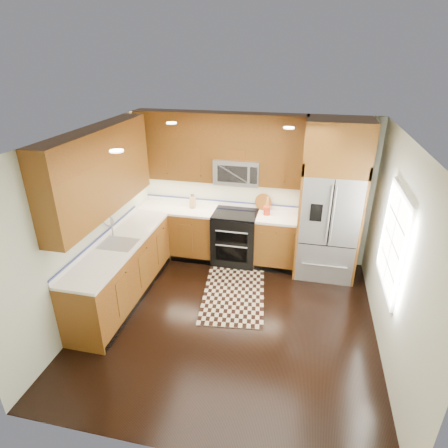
% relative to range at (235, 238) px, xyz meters
% --- Properties ---
extents(ground, '(4.00, 4.00, 0.00)m').
position_rel_range_xyz_m(ground, '(0.25, -1.67, -0.47)').
color(ground, black).
rests_on(ground, ground).
extents(wall_back, '(4.00, 0.02, 2.60)m').
position_rel_range_xyz_m(wall_back, '(0.25, 0.33, 0.83)').
color(wall_back, beige).
rests_on(wall_back, ground).
extents(wall_left, '(0.02, 4.00, 2.60)m').
position_rel_range_xyz_m(wall_left, '(-1.75, -1.67, 0.83)').
color(wall_left, beige).
rests_on(wall_left, ground).
extents(wall_right, '(0.02, 4.00, 2.60)m').
position_rel_range_xyz_m(wall_right, '(2.25, -1.67, 0.83)').
color(wall_right, beige).
rests_on(wall_right, ground).
extents(window, '(0.04, 1.10, 1.30)m').
position_rel_range_xyz_m(window, '(2.23, -1.47, 0.93)').
color(window, white).
rests_on(window, ground).
extents(base_cabinets, '(2.85, 3.00, 0.90)m').
position_rel_range_xyz_m(base_cabinets, '(-0.98, -0.77, -0.02)').
color(base_cabinets, brown).
rests_on(base_cabinets, ground).
extents(countertop, '(2.86, 3.01, 0.04)m').
position_rel_range_xyz_m(countertop, '(-0.84, -0.65, 0.45)').
color(countertop, white).
rests_on(countertop, base_cabinets).
extents(upper_cabinets, '(2.85, 3.00, 1.15)m').
position_rel_range_xyz_m(upper_cabinets, '(-0.90, -0.58, 1.56)').
color(upper_cabinets, brown).
rests_on(upper_cabinets, ground).
extents(range, '(0.76, 0.67, 0.95)m').
position_rel_range_xyz_m(range, '(0.00, 0.00, 0.00)').
color(range, black).
rests_on(range, ground).
extents(microwave, '(0.76, 0.40, 0.42)m').
position_rel_range_xyz_m(microwave, '(-0.00, 0.13, 1.19)').
color(microwave, '#B2B2B7').
rests_on(microwave, ground).
extents(refrigerator, '(0.98, 0.75, 2.60)m').
position_rel_range_xyz_m(refrigerator, '(1.55, -0.04, 0.83)').
color(refrigerator, '#B2B2B7').
rests_on(refrigerator, ground).
extents(sink_faucet, '(0.54, 0.44, 0.37)m').
position_rel_range_xyz_m(sink_faucet, '(-1.48, -1.44, 0.52)').
color(sink_faucet, '#B2B2B7').
rests_on(sink_faucet, countertop).
extents(rug, '(1.13, 1.67, 0.01)m').
position_rel_range_xyz_m(rug, '(0.19, -1.04, -0.46)').
color(rug, black).
rests_on(rug, ground).
extents(knife_block, '(0.10, 0.14, 0.25)m').
position_rel_range_xyz_m(knife_block, '(-0.80, 0.11, 0.57)').
color(knife_block, tan).
rests_on(knife_block, countertop).
extents(utensil_crock, '(0.14, 0.14, 0.33)m').
position_rel_range_xyz_m(utensil_crock, '(0.53, 0.06, 0.58)').
color(utensil_crock, '#AD2C15').
rests_on(utensil_crock, countertop).
extents(cutting_board, '(0.35, 0.35, 0.02)m').
position_rel_range_xyz_m(cutting_board, '(0.44, 0.27, 0.48)').
color(cutting_board, brown).
rests_on(cutting_board, countertop).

